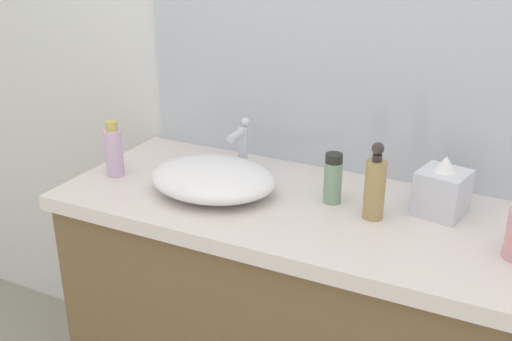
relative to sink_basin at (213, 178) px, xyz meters
name	(u,v)px	position (x,y,z in m)	size (l,w,h in m)	color
bathroom_wall_rear	(389,23)	(0.36, 0.36, 0.40)	(6.00, 0.06, 2.60)	silver
vanity_counter	(296,335)	(0.25, 0.04, -0.47)	(1.32, 0.55, 0.86)	brown
sink_basin	(213,178)	(0.00, 0.00, 0.00)	(0.36, 0.30, 0.08)	white
faucet	(242,142)	(0.00, 0.17, 0.05)	(0.03, 0.11, 0.16)	silver
soap_dispenser	(375,186)	(0.44, 0.04, 0.05)	(0.05, 0.05, 0.20)	#A68950
perfume_bottle	(114,151)	(-0.32, -0.02, 0.04)	(0.05, 0.05, 0.17)	#CDA9CD
spray_can	(333,179)	(0.32, 0.08, 0.03)	(0.05, 0.05, 0.14)	gray
tissue_box	(442,190)	(0.59, 0.14, 0.03)	(0.14, 0.14, 0.16)	silver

